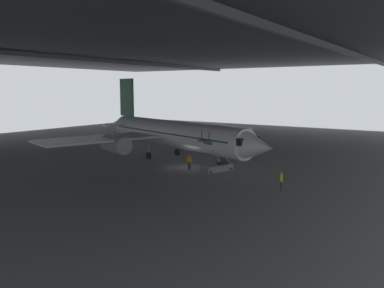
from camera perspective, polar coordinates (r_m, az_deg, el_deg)
ground_plane at (r=45.36m, az=0.19°, el=-3.36°), size 110.00×110.00×0.00m
hangar_structure at (r=53.73m, az=-12.53°, el=14.41°), size 121.00×99.00×15.76m
airplane_main at (r=50.17m, az=-3.04°, el=1.49°), size 31.82×32.17×10.45m
boarding_stairs at (r=43.16m, az=3.52°, el=-2.99°), size 4.22×2.53×4.45m
crew_worker_near_nose at (r=35.75m, az=12.83°, el=-5.12°), size 0.54×0.29×1.63m
crew_worker_by_stairs at (r=43.96m, az=-0.41°, el=-2.50°), size 0.26×0.55×1.62m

